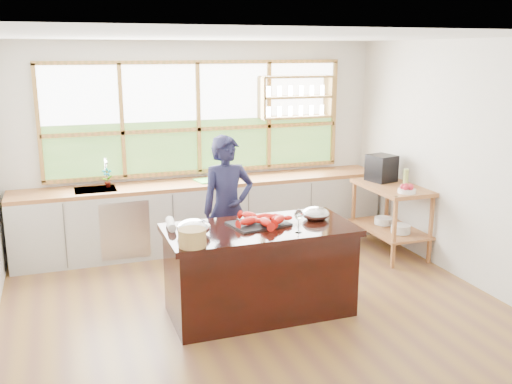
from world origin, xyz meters
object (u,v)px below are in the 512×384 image
cook (228,209)px  wicker_basket (192,238)px  espresso_machine (381,168)px  island (260,270)px

cook → wicker_basket: bearing=-122.2°
cook → espresso_machine: cook is taller
island → espresso_machine: 2.66m
espresso_machine → wicker_basket: espresso_machine is taller
wicker_basket → cook: bearing=61.2°
wicker_basket → espresso_machine: bearing=30.1°
island → cook: bearing=92.7°
island → cook: cook is taller
cook → wicker_basket: 1.47m
island → wicker_basket: 0.97m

